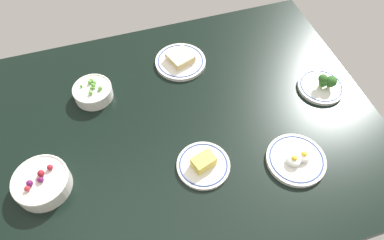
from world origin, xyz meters
The scene contains 7 objects.
dining_table centered at (0.00, 0.00, 2.00)cm, with size 134.60×109.36×4.00cm, color black.
plate_sandwich centered at (-4.49, -30.15, 5.41)cm, with size 20.61×20.61×4.64cm.
plate_eggs centered at (-28.59, 25.28, 5.26)cm, with size 19.92×19.92×5.09cm.
bowl_peas centered at (31.83, -23.05, 6.75)cm, with size 14.60×14.60×6.26cm.
plate_cheese centered at (1.63, 17.82, 5.30)cm, with size 17.81×17.81×5.18cm.
plate_broccoli centered at (-52.79, -0.77, 5.81)cm, with size 17.71×17.71×7.43cm.
bowl_berries centered at (52.50, 9.66, 7.09)cm, with size 17.73×17.73×7.52cm.
Camera 1 is at (21.89, 69.90, 109.38)cm, focal length 33.20 mm.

